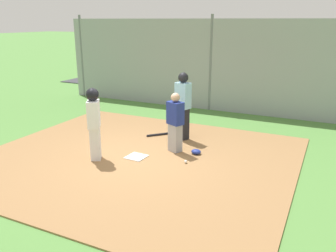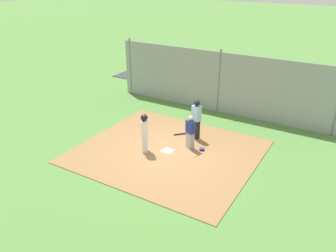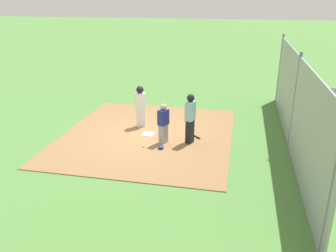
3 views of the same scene
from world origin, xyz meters
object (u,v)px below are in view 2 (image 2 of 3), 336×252
runner (145,131)px  baseball_bat (183,134)px  home_plate (168,151)px  parked_car_silver (250,81)px  umpire (196,118)px  parked_car_dark (284,86)px  catcher_mask (202,149)px  catcher (190,132)px  baseball (195,156)px

runner → baseball_bat: size_ratio=1.98×
home_plate → parked_car_silver: parked_car_silver is taller
home_plate → baseball_bat: 1.74m
umpire → parked_car_dark: size_ratio=0.43×
catcher_mask → catcher: bearing=3.3°
home_plate → baseball: 1.21m
catcher → parked_car_silver: size_ratio=0.35×
catcher → catcher_mask: (-0.55, -0.03, -0.69)m
home_plate → catcher_mask: (-1.21, -0.80, 0.05)m
home_plate → catcher: bearing=-130.5°
catcher → catcher_mask: size_ratio=6.13×
catcher_mask → parked_car_silver: bearing=-84.3°
home_plate → parked_car_silver: bearing=-92.1°
parked_car_silver → runner: bearing=-97.0°
home_plate → parked_car_dark: (-2.41, -9.49, 0.57)m
baseball_bat → parked_car_silver: bearing=39.5°
home_plate → parked_car_silver: size_ratio=0.10×
runner → catcher_mask: bearing=2.4°
umpire → parked_car_dark: (-1.95, -7.79, -0.38)m
umpire → baseball: size_ratio=24.63×
runner → parked_car_dark: 10.50m
catcher → catcher_mask: bearing=117.3°
umpire → runner: bearing=-11.7°
baseball_bat → parked_car_silver: (-0.56, -7.77, 0.55)m
umpire → baseball: 1.94m
baseball_bat → parked_car_dark: 8.22m
parked_car_dark → catcher_mask: bearing=-100.1°
catcher → baseball_bat: bearing=-113.6°
home_plate → baseball_bat: baseball_bat is taller
home_plate → catcher: size_ratio=0.30×
catcher → umpire: (0.20, -0.93, 0.22)m
baseball → parked_car_silver: parked_car_silver is taller
catcher → baseball: (-0.54, 0.60, -0.72)m
catcher_mask → parked_car_dark: bearing=-97.9°
umpire → catcher_mask: 1.49m
runner → baseball: size_ratio=22.81×
parked_car_dark → home_plate: bearing=-106.4°
parked_car_silver → catcher_mask: bearing=-84.8°
umpire → catcher_mask: bearing=57.6°
catcher → parked_car_silver: bearing=-153.9°
catcher_mask → baseball: bearing=89.1°
parked_car_silver → baseball_bat: bearing=-94.6°
catcher → runner: 1.94m
runner → parked_car_silver: 10.06m
runner → parked_car_dark: size_ratio=0.40×
runner → baseball_bat: runner is taller
runner → baseball: 2.30m
home_plate → runner: size_ratio=0.26×
baseball → parked_car_silver: size_ratio=0.02×
home_plate → catcher: 1.26m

